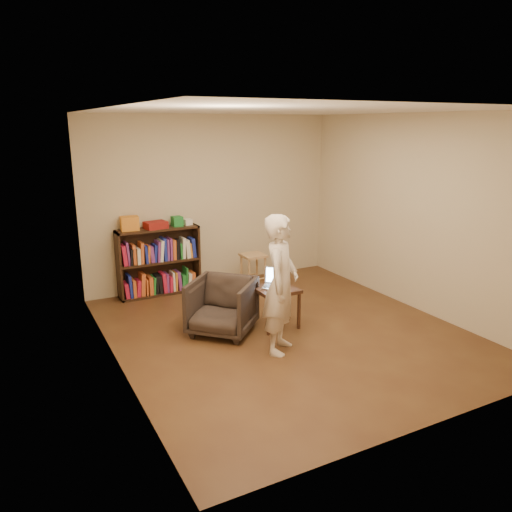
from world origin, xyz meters
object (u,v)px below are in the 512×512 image
side_table (275,294)px  laptop (276,282)px  bookshelf (159,265)px  armchair (222,306)px  person (281,285)px  stool (253,260)px

side_table → laptop: (0.02, 0.03, 0.14)m
side_table → bookshelf: bearing=116.1°
bookshelf → armchair: (0.24, -1.75, -0.10)m
armchair → side_table: 0.69m
person → armchair: bearing=70.4°
stool → laptop: 1.61m
bookshelf → laptop: (0.94, -1.84, 0.12)m
side_table → person: bearing=-115.2°
bookshelf → laptop: bookshelf is taller
armchair → side_table: (0.67, -0.11, 0.08)m
stool → armchair: bearing=-128.8°
side_table → laptop: size_ratio=1.25×
bookshelf → armchair: 1.77m
stool → person: size_ratio=0.33×
armchair → side_table: bearing=35.2°
stool → person: 2.36m
armchair → stool: bearing=95.9°
armchair → side_table: size_ratio=1.46×
bookshelf → laptop: bearing=-62.9°
bookshelf → person: 2.60m
laptop → person: size_ratio=0.26×
armchair → person: 0.94m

